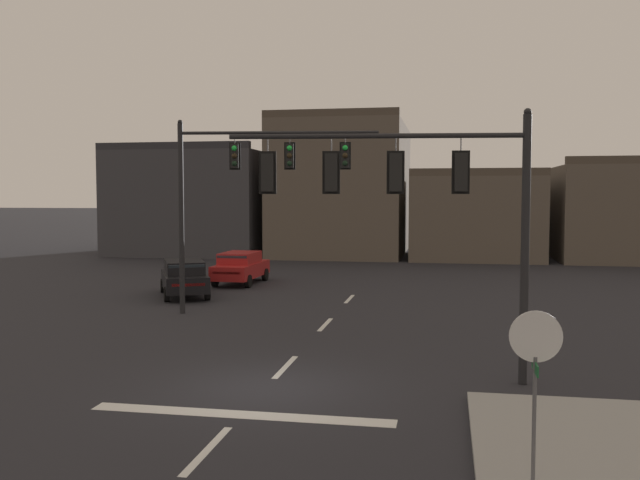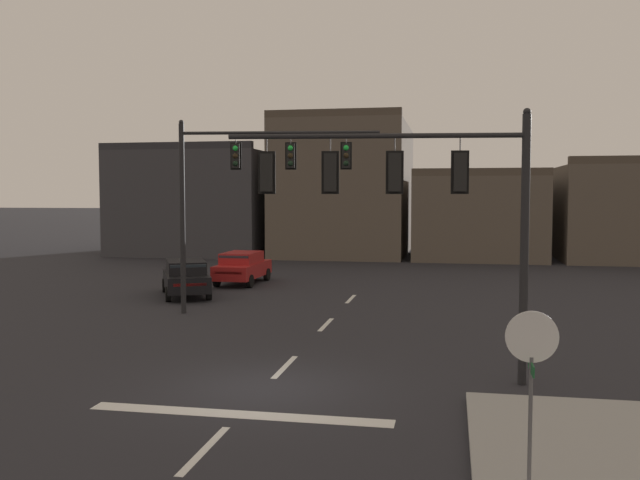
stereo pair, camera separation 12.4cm
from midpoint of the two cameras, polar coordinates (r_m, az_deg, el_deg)
ground_plane at (r=16.54m, az=-4.37°, el=-12.07°), size 400.00×400.00×0.00m
sidewalk_near_corner at (r=12.53m, az=24.71°, el=-17.31°), size 5.00×8.00×0.15m
stop_bar_paint at (r=14.70m, az=-6.47°, el=-14.11°), size 6.40×0.50×0.01m
lane_centreline at (r=18.41m, az=-2.71°, el=-10.41°), size 0.16×26.40×0.01m
signal_mast_near_side at (r=16.52m, az=8.36°, el=3.86°), size 7.07×0.98×6.52m
signal_mast_far_side at (r=26.05m, az=-6.19°, el=5.11°), size 7.47×1.09×7.31m
stop_sign at (r=10.65m, az=17.39°, el=-9.24°), size 0.76×0.64×2.83m
car_lot_nearside at (r=35.21m, az=-6.32°, el=-2.21°), size 2.00×4.49×1.61m
car_lot_middle at (r=31.24m, az=-10.91°, el=-3.02°), size 3.56×4.74×1.61m
building_row at (r=51.80m, az=8.69°, el=3.13°), size 50.43×13.77×10.26m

